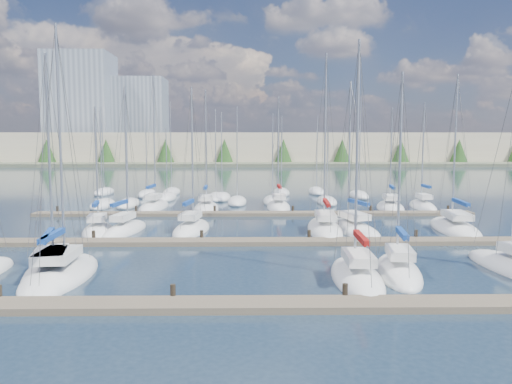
{
  "coord_description": "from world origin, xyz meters",
  "views": [
    {
      "loc": [
        -0.45,
        -19.63,
        7.46
      ],
      "look_at": [
        0.0,
        14.0,
        4.0
      ],
      "focal_mm": 35.0,
      "sensor_mm": 36.0,
      "label": 1
    }
  ],
  "objects_px": {
    "sailboat_m": "(455,228)",
    "sailboat_j": "(191,229)",
    "sailboat_q": "(390,207)",
    "sailboat_i": "(125,230)",
    "sailboat_e": "(398,271)",
    "sailboat_o": "(206,208)",
    "sailboat_n": "(154,206)",
    "sailboat_h": "(98,231)",
    "sailboat_r": "(423,206)",
    "sailboat_d": "(357,277)",
    "sailboat_b": "(52,274)",
    "sailboat_k": "(325,229)",
    "sailboat_c": "(61,274)",
    "sailboat_p": "(278,207)",
    "sailboat_l": "(352,229)"
  },
  "relations": [
    {
      "from": "sailboat_r",
      "to": "sailboat_q",
      "type": "distance_m",
      "value": 3.93
    },
    {
      "from": "sailboat_p",
      "to": "sailboat_h",
      "type": "relative_size",
      "value": 1.19
    },
    {
      "from": "sailboat_e",
      "to": "sailboat_j",
      "type": "bearing_deg",
      "value": 142.47
    },
    {
      "from": "sailboat_m",
      "to": "sailboat_o",
      "type": "relative_size",
      "value": 1.0
    },
    {
      "from": "sailboat_r",
      "to": "sailboat_m",
      "type": "height_order",
      "value": "sailboat_m"
    },
    {
      "from": "sailboat_q",
      "to": "sailboat_i",
      "type": "relative_size",
      "value": 0.94
    },
    {
      "from": "sailboat_h",
      "to": "sailboat_i",
      "type": "bearing_deg",
      "value": 3.38
    },
    {
      "from": "sailboat_r",
      "to": "sailboat_n",
      "type": "xyz_separation_m",
      "value": [
        -29.97,
        0.26,
        0.0
      ]
    },
    {
      "from": "sailboat_c",
      "to": "sailboat_l",
      "type": "bearing_deg",
      "value": 34.13
    },
    {
      "from": "sailboat_o",
      "to": "sailboat_l",
      "type": "bearing_deg",
      "value": -46.28
    },
    {
      "from": "sailboat_q",
      "to": "sailboat_j",
      "type": "bearing_deg",
      "value": -138.13
    },
    {
      "from": "sailboat_j",
      "to": "sailboat_i",
      "type": "relative_size",
      "value": 1.0
    },
    {
      "from": "sailboat_n",
      "to": "sailboat_o",
      "type": "xyz_separation_m",
      "value": [
        5.92,
        -1.3,
        -0.0
      ]
    },
    {
      "from": "sailboat_j",
      "to": "sailboat_i",
      "type": "xyz_separation_m",
      "value": [
        -5.38,
        -0.48,
        0.01
      ]
    },
    {
      "from": "sailboat_l",
      "to": "sailboat_k",
      "type": "bearing_deg",
      "value": 163.34
    },
    {
      "from": "sailboat_c",
      "to": "sailboat_k",
      "type": "height_order",
      "value": "sailboat_k"
    },
    {
      "from": "sailboat_n",
      "to": "sailboat_e",
      "type": "distance_m",
      "value": 33.76
    },
    {
      "from": "sailboat_c",
      "to": "sailboat_m",
      "type": "distance_m",
      "value": 30.96
    },
    {
      "from": "sailboat_h",
      "to": "sailboat_k",
      "type": "bearing_deg",
      "value": -6.76
    },
    {
      "from": "sailboat_j",
      "to": "sailboat_h",
      "type": "bearing_deg",
      "value": -165.44
    },
    {
      "from": "sailboat_k",
      "to": "sailboat_d",
      "type": "distance_m",
      "value": 14.83
    },
    {
      "from": "sailboat_n",
      "to": "sailboat_o",
      "type": "bearing_deg",
      "value": -9.0
    },
    {
      "from": "sailboat_b",
      "to": "sailboat_m",
      "type": "bearing_deg",
      "value": 11.96
    },
    {
      "from": "sailboat_o",
      "to": "sailboat_h",
      "type": "relative_size",
      "value": 1.26
    },
    {
      "from": "sailboat_c",
      "to": "sailboat_q",
      "type": "height_order",
      "value": "sailboat_c"
    },
    {
      "from": "sailboat_c",
      "to": "sailboat_p",
      "type": "bearing_deg",
      "value": 61.83
    },
    {
      "from": "sailboat_c",
      "to": "sailboat_p",
      "type": "xyz_separation_m",
      "value": [
        13.59,
        28.01,
        0.01
      ]
    },
    {
      "from": "sailboat_c",
      "to": "sailboat_h",
      "type": "distance_m",
      "value": 13.11
    },
    {
      "from": "sailboat_p",
      "to": "sailboat_h",
      "type": "distance_m",
      "value": 21.58
    },
    {
      "from": "sailboat_n",
      "to": "sailboat_h",
      "type": "xyz_separation_m",
      "value": [
        -1.62,
        -15.28,
        -0.01
      ]
    },
    {
      "from": "sailboat_d",
      "to": "sailboat_i",
      "type": "relative_size",
      "value": 1.07
    },
    {
      "from": "sailboat_q",
      "to": "sailboat_m",
      "type": "xyz_separation_m",
      "value": [
        1.7,
        -13.11,
        -0.0
      ]
    },
    {
      "from": "sailboat_j",
      "to": "sailboat_i",
      "type": "distance_m",
      "value": 5.4
    },
    {
      "from": "sailboat_n",
      "to": "sailboat_b",
      "type": "height_order",
      "value": "sailboat_n"
    },
    {
      "from": "sailboat_o",
      "to": "sailboat_l",
      "type": "xyz_separation_m",
      "value": [
        13.21,
        -13.03,
        -0.02
      ]
    },
    {
      "from": "sailboat_r",
      "to": "sailboat_d",
      "type": "bearing_deg",
      "value": -112.95
    },
    {
      "from": "sailboat_p",
      "to": "sailboat_m",
      "type": "distance_m",
      "value": 19.71
    },
    {
      "from": "sailboat_p",
      "to": "sailboat_j",
      "type": "bearing_deg",
      "value": -120.72
    },
    {
      "from": "sailboat_m",
      "to": "sailboat_j",
      "type": "relative_size",
      "value": 1.09
    },
    {
      "from": "sailboat_r",
      "to": "sailboat_h",
      "type": "relative_size",
      "value": 1.14
    },
    {
      "from": "sailboat_b",
      "to": "sailboat_e",
      "type": "height_order",
      "value": "sailboat_b"
    },
    {
      "from": "sailboat_d",
      "to": "sailboat_p",
      "type": "bearing_deg",
      "value": 97.47
    },
    {
      "from": "sailboat_r",
      "to": "sailboat_o",
      "type": "distance_m",
      "value": 24.07
    },
    {
      "from": "sailboat_m",
      "to": "sailboat_i",
      "type": "height_order",
      "value": "sailboat_m"
    },
    {
      "from": "sailboat_q",
      "to": "sailboat_l",
      "type": "bearing_deg",
      "value": -109.03
    },
    {
      "from": "sailboat_k",
      "to": "sailboat_c",
      "type": "bearing_deg",
      "value": -136.2
    },
    {
      "from": "sailboat_q",
      "to": "sailboat_o",
      "type": "bearing_deg",
      "value": -170.56
    },
    {
      "from": "sailboat_o",
      "to": "sailboat_l",
      "type": "distance_m",
      "value": 18.56
    },
    {
      "from": "sailboat_i",
      "to": "sailboat_q",
      "type": "bearing_deg",
      "value": 36.86
    },
    {
      "from": "sailboat_r",
      "to": "sailboat_e",
      "type": "xyz_separation_m",
      "value": [
        -11.01,
        -27.67,
        -0.01
      ]
    }
  ]
}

